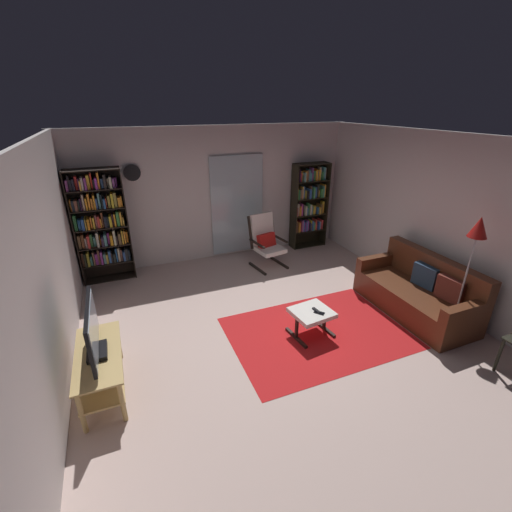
{
  "coord_description": "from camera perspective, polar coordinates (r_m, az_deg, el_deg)",
  "views": [
    {
      "loc": [
        -1.87,
        -3.69,
        2.98
      ],
      "look_at": [
        -0.07,
        0.74,
        0.86
      ],
      "focal_mm": 24.42,
      "sensor_mm": 36.0,
      "label": 1
    }
  ],
  "objects": [
    {
      "name": "ottoman",
      "position": [
        4.89,
        9.09,
        -9.52
      ],
      "size": [
        0.57,
        0.54,
        0.38
      ],
      "color": "white",
      "rests_on": "ground"
    },
    {
      "name": "tv_remote",
      "position": [
        4.85,
        9.85,
        -8.77
      ],
      "size": [
        0.06,
        0.15,
        0.02
      ],
      "primitive_type": "cube",
      "rotation": [
        0.0,
        0.0,
        0.13
      ],
      "color": "black",
      "rests_on": "ottoman"
    },
    {
      "name": "glass_door_panel",
      "position": [
        7.17,
        -3.06,
        8.25
      ],
      "size": [
        1.1,
        0.01,
        2.0
      ],
      "primitive_type": "cube",
      "color": "silver"
    },
    {
      "name": "ground_plane",
      "position": [
        5.1,
        3.91,
        -11.92
      ],
      "size": [
        7.02,
        7.02,
        0.0
      ],
      "primitive_type": "plane",
      "color": "beige"
    },
    {
      "name": "bookshelf_near_tv",
      "position": [
        6.6,
        -24.1,
        4.78
      ],
      "size": [
        0.88,
        0.3,
        2.0
      ],
      "color": "black",
      "rests_on": "ground"
    },
    {
      "name": "wall_back",
      "position": [
        7.05,
        -6.22,
        10.0
      ],
      "size": [
        5.6,
        0.06,
        2.6
      ],
      "primitive_type": "cube",
      "color": "silver",
      "rests_on": "ground"
    },
    {
      "name": "area_rug",
      "position": [
        5.1,
        10.03,
        -12.24
      ],
      "size": [
        2.43,
        1.73,
        0.01
      ],
      "primitive_type": "cube",
      "color": "red",
      "rests_on": "ground"
    },
    {
      "name": "bookshelf_near_sofa",
      "position": [
        7.69,
        8.62,
        8.53
      ],
      "size": [
        0.78,
        0.3,
        1.83
      ],
      "color": "black",
      "rests_on": "ground"
    },
    {
      "name": "wall_left",
      "position": [
        4.14,
        -31.54,
        -3.85
      ],
      "size": [
        0.06,
        6.0,
        2.6
      ],
      "primitive_type": "cube",
      "color": "silver",
      "rests_on": "ground"
    },
    {
      "name": "wall_clock",
      "position": [
        6.62,
        -19.64,
        12.74
      ],
      "size": [
        0.29,
        0.03,
        0.29
      ],
      "color": "silver"
    },
    {
      "name": "television",
      "position": [
        4.07,
        -25.16,
        -11.18
      ],
      "size": [
        0.2,
        0.95,
        0.58
      ],
      "color": "black",
      "rests_on": "tv_stand"
    },
    {
      "name": "floor_lamp_by_sofa",
      "position": [
        5.17,
        32.4,
        2.59
      ],
      "size": [
        0.23,
        0.23,
        1.7
      ],
      "color": "#A5A5AD",
      "rests_on": "ground"
    },
    {
      "name": "leather_sofa",
      "position": [
        5.88,
        25.03,
        -5.5
      ],
      "size": [
        0.82,
        1.83,
        0.88
      ],
      "color": "#572C19",
      "rests_on": "ground"
    },
    {
      "name": "cell_phone",
      "position": [
        4.82,
        10.32,
        -9.13
      ],
      "size": [
        0.14,
        0.15,
        0.01
      ],
      "primitive_type": "cube",
      "rotation": [
        0.0,
        0.0,
        0.66
      ],
      "color": "black",
      "rests_on": "ottoman"
    },
    {
      "name": "tv_stand",
      "position": [
        4.33,
        -24.1,
        -16.25
      ],
      "size": [
        0.47,
        1.13,
        0.52
      ],
      "color": "tan",
      "rests_on": "ground"
    },
    {
      "name": "wall_right",
      "position": [
        6.11,
        27.84,
        5.14
      ],
      "size": [
        0.06,
        6.0,
        2.6
      ],
      "primitive_type": "cube",
      "color": "silver",
      "rests_on": "ground"
    },
    {
      "name": "lounge_armchair",
      "position": [
        6.76,
        1.62,
        2.7
      ],
      "size": [
        0.66,
        0.73,
        1.02
      ],
      "color": "black",
      "rests_on": "ground"
    }
  ]
}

